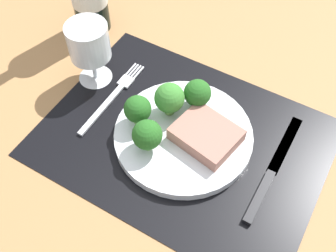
{
  "coord_description": "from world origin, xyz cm",
  "views": [
    {
      "loc": [
        17.59,
        -35.41,
        57.73
      ],
      "look_at": [
        -2.95,
        -0.11,
        1.9
      ],
      "focal_mm": 43.35,
      "sensor_mm": 36.0,
      "label": 1
    }
  ],
  "objects_px": {
    "steak": "(206,135)",
    "wine_glass": "(89,45)",
    "knife": "(270,175)",
    "fork": "(113,97)",
    "plate": "(183,135)"
  },
  "relations": [
    {
      "from": "steak",
      "to": "fork",
      "type": "height_order",
      "value": "steak"
    },
    {
      "from": "wine_glass",
      "to": "knife",
      "type": "bearing_deg",
      "value": -5.51
    },
    {
      "from": "plate",
      "to": "steak",
      "type": "distance_m",
      "value": 0.04
    },
    {
      "from": "steak",
      "to": "knife",
      "type": "distance_m",
      "value": 0.12
    },
    {
      "from": "fork",
      "to": "wine_glass",
      "type": "relative_size",
      "value": 1.54
    },
    {
      "from": "steak",
      "to": "knife",
      "type": "relative_size",
      "value": 0.44
    },
    {
      "from": "plate",
      "to": "steak",
      "type": "height_order",
      "value": "steak"
    },
    {
      "from": "plate",
      "to": "wine_glass",
      "type": "relative_size",
      "value": 1.89
    },
    {
      "from": "fork",
      "to": "knife",
      "type": "distance_m",
      "value": 0.31
    },
    {
      "from": "steak",
      "to": "wine_glass",
      "type": "distance_m",
      "value": 0.26
    },
    {
      "from": "fork",
      "to": "plate",
      "type": "bearing_deg",
      "value": -7.72
    },
    {
      "from": "fork",
      "to": "knife",
      "type": "xyz_separation_m",
      "value": [
        0.31,
        -0.01,
        0.0
      ]
    },
    {
      "from": "plate",
      "to": "steak",
      "type": "bearing_deg",
      "value": 10.61
    },
    {
      "from": "plate",
      "to": "knife",
      "type": "xyz_separation_m",
      "value": [
        0.16,
        0.01,
        -0.0
      ]
    },
    {
      "from": "knife",
      "to": "wine_glass",
      "type": "distance_m",
      "value": 0.38
    }
  ]
}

